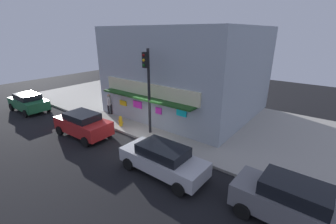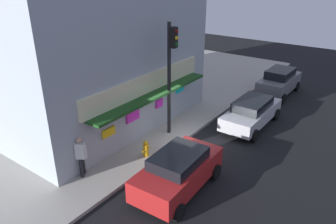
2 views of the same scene
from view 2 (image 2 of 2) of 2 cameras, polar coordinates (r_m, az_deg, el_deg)
name	(u,v)px [view 2 (image 2 of 2)]	position (r m, az deg, el deg)	size (l,w,h in m)	color
ground_plane	(184,143)	(16.17, 2.79, -5.47)	(52.00, 52.00, 0.00)	black
sidewalk	(104,114)	(19.47, -11.32, -0.29)	(34.67, 11.37, 0.15)	#A39E93
corner_building	(77,53)	(18.86, -15.80, 9.94)	(11.02, 10.82, 6.97)	#9EA8B2
traffic_light	(171,66)	(15.43, 0.50, 8.15)	(0.32, 0.58, 5.62)	black
fire_hydrant	(146,149)	(14.68, -3.94, -6.47)	(0.50, 0.26, 0.77)	gold
trash_can	(186,98)	(20.00, 3.21, 2.42)	(0.52, 0.52, 0.86)	#2D2D2D
pedestrian	(81,155)	(13.53, -15.17, -7.39)	(0.41, 0.49, 1.75)	black
potted_plant_by_doorway	(163,106)	(18.68, -0.97, 1.02)	(0.51, 0.51, 0.86)	brown
potted_plant_by_window	(93,143)	(15.07, -13.16, -5.41)	(0.66, 0.66, 0.98)	brown
parked_car_grey	(279,81)	(23.29, 19.07, 5.13)	(4.19, 2.01, 1.76)	slate
parked_car_silver	(252,112)	(18.14, 14.59, 0.00)	(4.54, 2.00, 1.53)	#B7B7BC
parked_car_red	(178,171)	(12.61, 1.84, -10.34)	(4.18, 2.20, 1.63)	#AD1E1E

